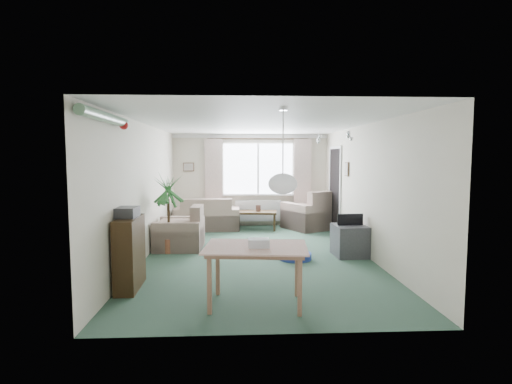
{
  "coord_description": "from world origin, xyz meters",
  "views": [
    {
      "loc": [
        -0.37,
        -7.17,
        1.81
      ],
      "look_at": [
        0.0,
        0.3,
        1.15
      ],
      "focal_mm": 28.0,
      "sensor_mm": 36.0,
      "label": 1
    }
  ],
  "objects_px": {
    "armchair_left": "(179,227)",
    "dining_table": "(256,276)",
    "coffee_table": "(256,220)",
    "tv_cube": "(350,240)",
    "houseplant": "(169,214)",
    "armchair_corner": "(310,210)",
    "sofa": "(207,214)",
    "pet_bed": "(295,256)",
    "bookshelf": "(130,253)"
  },
  "relations": [
    {
      "from": "armchair_left",
      "to": "dining_table",
      "type": "distance_m",
      "value": 3.38
    },
    {
      "from": "coffee_table",
      "to": "tv_cube",
      "type": "xyz_separation_m",
      "value": [
        1.58,
        -2.75,
        0.05
      ]
    },
    {
      "from": "houseplant",
      "to": "armchair_corner",
      "type": "bearing_deg",
      "value": 37.22
    },
    {
      "from": "sofa",
      "to": "pet_bed",
      "type": "distance_m",
      "value": 3.52
    },
    {
      "from": "coffee_table",
      "to": "dining_table",
      "type": "height_order",
      "value": "dining_table"
    },
    {
      "from": "dining_table",
      "to": "tv_cube",
      "type": "distance_m",
      "value": 2.98
    },
    {
      "from": "tv_cube",
      "to": "pet_bed",
      "type": "relative_size",
      "value": 1.09
    },
    {
      "from": "houseplant",
      "to": "pet_bed",
      "type": "height_order",
      "value": "houseplant"
    },
    {
      "from": "bookshelf",
      "to": "pet_bed",
      "type": "xyz_separation_m",
      "value": [
        2.51,
        1.44,
        -0.44
      ]
    },
    {
      "from": "sofa",
      "to": "pet_bed",
      "type": "relative_size",
      "value": 2.78
    },
    {
      "from": "armchair_corner",
      "to": "tv_cube",
      "type": "height_order",
      "value": "armchair_corner"
    },
    {
      "from": "bookshelf",
      "to": "dining_table",
      "type": "distance_m",
      "value": 1.85
    },
    {
      "from": "armchair_corner",
      "to": "tv_cube",
      "type": "bearing_deg",
      "value": 65.96
    },
    {
      "from": "tv_cube",
      "to": "pet_bed",
      "type": "distance_m",
      "value": 1.07
    },
    {
      "from": "armchair_left",
      "to": "houseplant",
      "type": "xyz_separation_m",
      "value": [
        -0.15,
        -0.33,
        0.32
      ]
    },
    {
      "from": "tv_cube",
      "to": "bookshelf",
      "type": "bearing_deg",
      "value": -157.8
    },
    {
      "from": "houseplant",
      "to": "dining_table",
      "type": "xyz_separation_m",
      "value": [
        1.51,
        -2.76,
        -0.39
      ]
    },
    {
      "from": "dining_table",
      "to": "pet_bed",
      "type": "height_order",
      "value": "dining_table"
    },
    {
      "from": "armchair_left",
      "to": "bookshelf",
      "type": "xyz_separation_m",
      "value": [
        -0.34,
        -2.39,
        0.07
      ]
    },
    {
      "from": "sofa",
      "to": "tv_cube",
      "type": "relative_size",
      "value": 2.56
    },
    {
      "from": "armchair_left",
      "to": "sofa",
      "type": "bearing_deg",
      "value": 170.95
    },
    {
      "from": "armchair_left",
      "to": "pet_bed",
      "type": "relative_size",
      "value": 1.65
    },
    {
      "from": "armchair_corner",
      "to": "dining_table",
      "type": "bearing_deg",
      "value": 43.93
    },
    {
      "from": "dining_table",
      "to": "tv_cube",
      "type": "bearing_deg",
      "value": 51.85
    },
    {
      "from": "sofa",
      "to": "dining_table",
      "type": "relative_size",
      "value": 1.41
    },
    {
      "from": "armchair_left",
      "to": "houseplant",
      "type": "relative_size",
      "value": 0.64
    },
    {
      "from": "armchair_left",
      "to": "pet_bed",
      "type": "distance_m",
      "value": 2.4
    },
    {
      "from": "pet_bed",
      "to": "coffee_table",
      "type": "bearing_deg",
      "value": 100.54
    },
    {
      "from": "bookshelf",
      "to": "houseplant",
      "type": "height_order",
      "value": "houseplant"
    },
    {
      "from": "dining_table",
      "to": "houseplant",
      "type": "bearing_deg",
      "value": 118.7
    },
    {
      "from": "houseplant",
      "to": "armchair_left",
      "type": "bearing_deg",
      "value": 65.54
    },
    {
      "from": "tv_cube",
      "to": "houseplant",
      "type": "bearing_deg",
      "value": 170.13
    },
    {
      "from": "sofa",
      "to": "pet_bed",
      "type": "height_order",
      "value": "sofa"
    },
    {
      "from": "armchair_left",
      "to": "houseplant",
      "type": "height_order",
      "value": "houseplant"
    },
    {
      "from": "coffee_table",
      "to": "tv_cube",
      "type": "bearing_deg",
      "value": -60.08
    },
    {
      "from": "coffee_table",
      "to": "sofa",
      "type": "bearing_deg",
      "value": 176.42
    },
    {
      "from": "coffee_table",
      "to": "dining_table",
      "type": "xyz_separation_m",
      "value": [
        -0.26,
        -5.08,
        0.13
      ]
    },
    {
      "from": "sofa",
      "to": "dining_table",
      "type": "height_order",
      "value": "sofa"
    },
    {
      "from": "bookshelf",
      "to": "tv_cube",
      "type": "bearing_deg",
      "value": 23.38
    },
    {
      "from": "armchair_corner",
      "to": "houseplant",
      "type": "relative_size",
      "value": 0.73
    },
    {
      "from": "coffee_table",
      "to": "bookshelf",
      "type": "distance_m",
      "value": 4.81
    },
    {
      "from": "sofa",
      "to": "coffee_table",
      "type": "relative_size",
      "value": 1.56
    },
    {
      "from": "houseplant",
      "to": "pet_bed",
      "type": "relative_size",
      "value": 2.59
    },
    {
      "from": "houseplant",
      "to": "pet_bed",
      "type": "xyz_separation_m",
      "value": [
        2.32,
        -0.62,
        -0.69
      ]
    },
    {
      "from": "bookshelf",
      "to": "tv_cube",
      "type": "height_order",
      "value": "bookshelf"
    },
    {
      "from": "houseplant",
      "to": "pet_bed",
      "type": "bearing_deg",
      "value": -15.04
    },
    {
      "from": "sofa",
      "to": "bookshelf",
      "type": "xyz_separation_m",
      "value": [
        -0.74,
        -4.46,
        0.09
      ]
    },
    {
      "from": "armchair_left",
      "to": "coffee_table",
      "type": "distance_m",
      "value": 2.58
    },
    {
      "from": "sofa",
      "to": "armchair_corner",
      "type": "distance_m",
      "value": 2.58
    },
    {
      "from": "sofa",
      "to": "bookshelf",
      "type": "bearing_deg",
      "value": 80.01
    }
  ]
}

